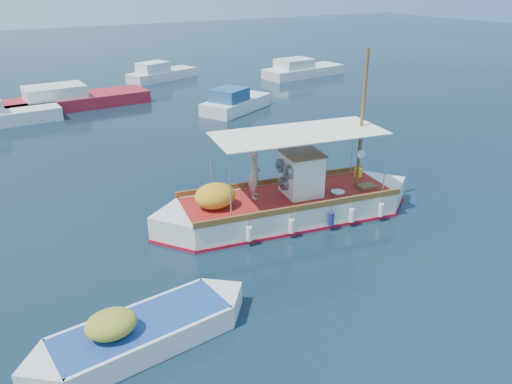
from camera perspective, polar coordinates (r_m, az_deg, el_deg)
ground at (r=18.36m, az=3.42°, el=-3.44°), size 160.00×160.00×0.00m
fishing_caique at (r=18.38m, az=3.47°, el=-1.50°), size 10.13×3.95×6.26m
dinghy at (r=12.91m, az=-13.01°, el=-15.64°), size 5.84×2.11×1.43m
bg_boat_n at (r=36.58m, az=-20.15°, el=9.82°), size 9.54×3.32×1.80m
bg_boat_ne at (r=33.53m, az=-2.43°, el=10.07°), size 5.70×4.41×1.80m
bg_boat_e at (r=45.66m, az=5.25°, el=13.64°), size 7.81×3.43×1.80m
bg_boat_far_n at (r=44.45m, az=-10.85°, el=13.06°), size 6.44×3.84×1.80m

